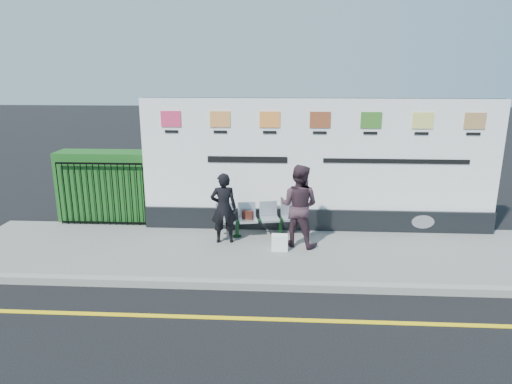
{
  "coord_description": "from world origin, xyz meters",
  "views": [
    {
      "loc": [
        -0.33,
        -6.3,
        3.78
      ],
      "look_at": [
        -0.85,
        2.91,
        1.25
      ],
      "focal_mm": 32.0,
      "sensor_mm": 36.0,
      "label": 1
    }
  ],
  "objects_px": {
    "billboard": "(318,175)",
    "bench": "(259,227)",
    "woman_left": "(224,208)",
    "woman_right": "(299,206)"
  },
  "relations": [
    {
      "from": "woman_left",
      "to": "woman_right",
      "type": "relative_size",
      "value": 0.88
    },
    {
      "from": "billboard",
      "to": "woman_left",
      "type": "xyz_separation_m",
      "value": [
        -2.04,
        -0.94,
        -0.53
      ]
    },
    {
      "from": "billboard",
      "to": "bench",
      "type": "bearing_deg",
      "value": -158.55
    },
    {
      "from": "billboard",
      "to": "bench",
      "type": "height_order",
      "value": "billboard"
    },
    {
      "from": "woman_left",
      "to": "woman_right",
      "type": "height_order",
      "value": "woman_right"
    },
    {
      "from": "billboard",
      "to": "bench",
      "type": "xyz_separation_m",
      "value": [
        -1.31,
        -0.52,
        -1.1
      ]
    },
    {
      "from": "bench",
      "to": "woman_left",
      "type": "height_order",
      "value": "woman_left"
    },
    {
      "from": "woman_left",
      "to": "bench",
      "type": "bearing_deg",
      "value": -156.96
    },
    {
      "from": "billboard",
      "to": "woman_left",
      "type": "distance_m",
      "value": 2.31
    },
    {
      "from": "woman_right",
      "to": "bench",
      "type": "bearing_deg",
      "value": -9.52
    }
  ]
}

